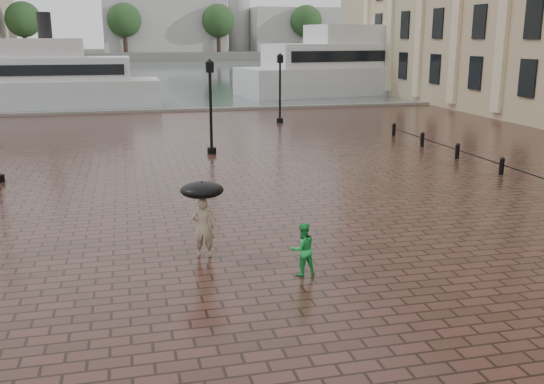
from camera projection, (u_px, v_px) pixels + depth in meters
The scene contains 13 objects.
ground at pixel (174, 255), 15.79m from camera, with size 300.00×300.00×0.00m, color #382219.
harbour_water at pixel (129, 71), 102.41m from camera, with size 240.00×240.00×0.00m, color #485258.
quay_edge at pixel (139, 112), 45.92m from camera, with size 80.00×0.60×0.30m, color slate.
far_shore at pixel (126, 54), 166.19m from camera, with size 300.00×60.00×2.00m, color #4C4C47.
distant_skyline at pixel (304, 22), 165.65m from camera, with size 102.50×22.00×33.00m.
far_trees at pixel (124, 20), 143.39m from camera, with size 188.00×8.00×13.50m.
bollard_row at pixel (502, 165), 25.00m from camera, with size 0.22×21.22×0.73m.
street_lamps at pixel (115, 101), 31.35m from camera, with size 21.44×14.44×4.40m.
adult_pedestrian at pixel (203, 227), 15.54m from camera, with size 0.57×0.38×1.57m, color tan.
child_pedestrian at pixel (303, 249), 14.35m from camera, with size 0.63×0.49×1.29m, color green.
ferry_near at pixel (13, 80), 47.90m from camera, with size 22.69×5.47×7.44m.
ferry_far at pixel (373, 65), 61.56m from camera, with size 28.68×11.48×9.16m.
umbrella at pixel (202, 190), 15.29m from camera, with size 1.10×1.10×1.11m.
Camera 1 is at (-1.00, -15.07, 5.52)m, focal length 40.00 mm.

